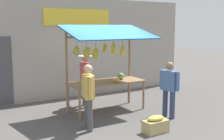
% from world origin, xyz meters
% --- Properties ---
extents(ground_plane, '(40.00, 40.00, 0.00)m').
position_xyz_m(ground_plane, '(0.00, 0.00, 0.00)').
color(ground_plane, '#514F4C').
extents(street_backdrop, '(9.00, 0.30, 3.40)m').
position_xyz_m(street_backdrop, '(0.06, -2.20, 1.70)').
color(street_backdrop, '#9E998E').
rests_on(street_backdrop, ground).
extents(market_stall, '(2.50, 1.46, 2.50)m').
position_xyz_m(market_stall, '(-0.02, -0.05, 1.56)').
color(market_stall, olive).
rests_on(market_stall, ground).
extents(vendor_with_sunhat, '(0.42, 0.68, 1.61)m').
position_xyz_m(vendor_with_sunhat, '(0.32, -0.75, 0.94)').
color(vendor_with_sunhat, '#726656').
rests_on(vendor_with_sunhat, ground).
extents(shopper_in_grey_tee, '(0.33, 0.66, 1.58)m').
position_xyz_m(shopper_in_grey_tee, '(1.15, 1.14, 0.91)').
color(shopper_in_grey_tee, '#4C4C51').
rests_on(shopper_in_grey_tee, ground).
extents(shopper_with_shopping_bag, '(0.28, 0.66, 1.52)m').
position_xyz_m(shopper_with_shopping_bag, '(-1.13, 1.40, 0.87)').
color(shopper_with_shopping_bag, navy).
rests_on(shopper_with_shopping_bag, ground).
extents(produce_crate_near, '(0.59, 0.34, 0.41)m').
position_xyz_m(produce_crate_near, '(-0.10, 2.11, 0.19)').
color(produce_crate_near, tan).
rests_on(produce_crate_near, ground).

